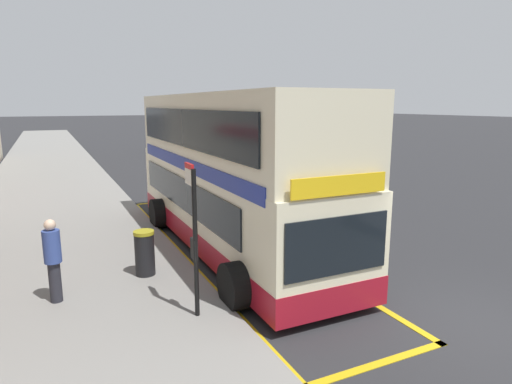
% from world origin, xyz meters
% --- Properties ---
extents(ground_plane, '(260.00, 260.00, 0.00)m').
position_xyz_m(ground_plane, '(0.00, 32.00, 0.00)').
color(ground_plane, '#28282B').
extents(pavement_near, '(6.00, 76.00, 0.14)m').
position_xyz_m(pavement_near, '(-7.00, 32.00, 0.07)').
color(pavement_near, gray).
rests_on(pavement_near, ground).
extents(double_decker_bus, '(3.25, 10.53, 4.40)m').
position_xyz_m(double_decker_bus, '(-2.46, 6.46, 2.06)').
color(double_decker_bus, beige).
rests_on(double_decker_bus, ground).
extents(bus_bay_markings, '(2.95, 13.50, 0.01)m').
position_xyz_m(bus_bay_markings, '(-2.52, 6.57, 0.01)').
color(bus_bay_markings, gold).
rests_on(bus_bay_markings, ground).
extents(bus_stop_sign, '(0.09, 0.51, 2.92)m').
position_xyz_m(bus_stop_sign, '(-4.73, 2.59, 1.83)').
color(bus_stop_sign, black).
rests_on(bus_stop_sign, pavement_near).
extents(parked_car_silver_kerbside, '(2.09, 4.20, 1.62)m').
position_xyz_m(parked_car_silver_kerbside, '(2.92, 33.82, 0.80)').
color(parked_car_silver_kerbside, '#B2B5BA').
rests_on(parked_car_silver_kerbside, ground).
extents(parked_car_silver_across, '(2.09, 4.20, 1.62)m').
position_xyz_m(parked_car_silver_across, '(4.94, 22.97, 0.80)').
color(parked_car_silver_across, '#B2B5BA').
rests_on(parked_car_silver_across, ground).
extents(parked_car_black_distant, '(2.09, 4.20, 1.62)m').
position_xyz_m(parked_car_black_distant, '(3.02, 28.34, 0.80)').
color(parked_car_black_distant, black).
rests_on(parked_car_black_distant, ground).
extents(pedestrian_waiting_near_sign, '(0.34, 0.34, 1.74)m').
position_xyz_m(pedestrian_waiting_near_sign, '(-7.15, 4.35, 1.09)').
color(pedestrian_waiting_near_sign, '#26262D').
rests_on(pedestrian_waiting_near_sign, pavement_near).
extents(litter_bin, '(0.48, 0.48, 1.08)m').
position_xyz_m(litter_bin, '(-5.20, 5.02, 0.68)').
color(litter_bin, black).
rests_on(litter_bin, pavement_near).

